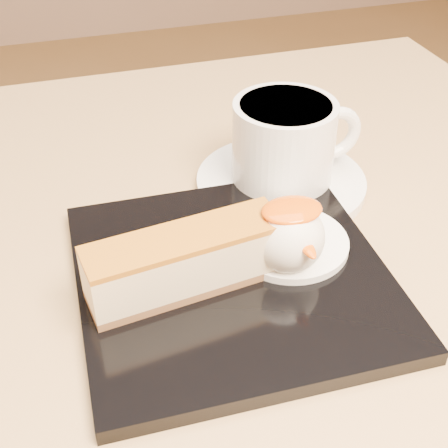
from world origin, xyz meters
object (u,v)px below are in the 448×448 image
object	(u,v)px
table	(210,417)
cheesecake	(186,261)
dessert_plate	(232,277)
coffee_cup	(286,140)
ice_cream_scoop	(288,237)
saucer	(281,182)

from	to	relation	value
table	cheesecake	world-z (taller)	cheesecake
dessert_plate	coffee_cup	xyz separation A→B (m)	(0.08, 0.11, 0.04)
table	dessert_plate	bearing A→B (deg)	-1.65
dessert_plate	coffee_cup	world-z (taller)	coffee_cup
coffee_cup	ice_cream_scoop	bearing A→B (deg)	-112.23
dessert_plate	coffee_cup	size ratio (longest dim) A/B	1.87
table	ice_cream_scoop	size ratio (longest dim) A/B	15.45
table	coffee_cup	distance (m)	0.25
cheesecake	saucer	distance (m)	0.16
coffee_cup	cheesecake	bearing A→B (deg)	-137.73
cheesecake	ice_cream_scoop	size ratio (longest dim) A/B	2.73
table	ice_cream_scoop	xyz separation A→B (m)	(0.06, -0.01, 0.19)
dessert_plate	cheesecake	distance (m)	0.05
table	dessert_plate	size ratio (longest dim) A/B	3.64
ice_cream_scoop	coffee_cup	distance (m)	0.12
table	dessert_plate	xyz separation A→B (m)	(0.02, -0.00, 0.16)
table	cheesecake	xyz separation A→B (m)	(-0.02, -0.01, 0.19)
ice_cream_scoop	coffee_cup	xyz separation A→B (m)	(0.04, 0.11, 0.01)
cheesecake	ice_cream_scoop	world-z (taller)	ice_cream_scoop
cheesecake	coffee_cup	xyz separation A→B (m)	(0.12, 0.11, 0.01)
dessert_plate	table	bearing A→B (deg)	178.35
cheesecake	saucer	xyz separation A→B (m)	(0.12, 0.11, -0.03)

